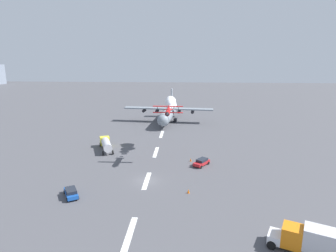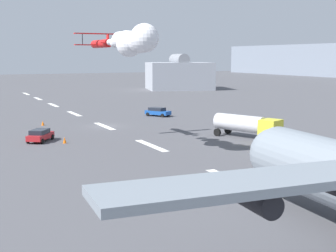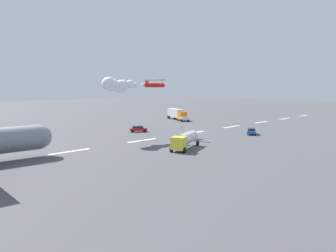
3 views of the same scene
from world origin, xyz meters
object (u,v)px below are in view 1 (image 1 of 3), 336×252
at_px(semi_truck_orange, 333,245).
at_px(traffic_cone_far, 191,160).
at_px(followme_car_yellow, 202,162).
at_px(airport_staff_sedan, 71,192).
at_px(cargo_transport_plane, 168,114).
at_px(fuel_tanker_truck, 106,144).
at_px(stunt_biplane_red, 171,104).
at_px(traffic_cone_near, 188,191).

bearing_deg(semi_truck_orange, traffic_cone_far, 26.69).
xyz_separation_m(followme_car_yellow, airport_staff_sedan, (-16.20, 23.27, 0.00)).
xyz_separation_m(cargo_transport_plane, fuel_tanker_truck, (-32.66, 13.90, -1.68)).
height_order(stunt_biplane_red, semi_truck_orange, stunt_biplane_red).
bearing_deg(stunt_biplane_red, airport_staff_sedan, 150.27).
distance_m(cargo_transport_plane, followme_car_yellow, 43.21).
bearing_deg(traffic_cone_far, airport_staff_sedan, 131.77).
bearing_deg(traffic_cone_near, stunt_biplane_red, 10.39).
bearing_deg(traffic_cone_near, airport_staff_sedan, 97.32).
bearing_deg(airport_staff_sedan, traffic_cone_far, -48.23).
height_order(cargo_transport_plane, semi_truck_orange, cargo_transport_plane).
relative_size(traffic_cone_near, traffic_cone_far, 1.00).
xyz_separation_m(cargo_transport_plane, airport_staff_sedan, (-58.09, 13.04, -2.61)).
bearing_deg(fuel_tanker_truck, airport_staff_sedan, -178.07).
height_order(semi_truck_orange, followme_car_yellow, semi_truck_orange).
bearing_deg(airport_staff_sedan, cargo_transport_plane, -12.65).
bearing_deg(cargo_transport_plane, airport_staff_sedan, 167.35).
bearing_deg(stunt_biplane_red, traffic_cone_near, -169.61).
height_order(fuel_tanker_truck, traffic_cone_near, fuel_tanker_truck).
height_order(stunt_biplane_red, fuel_tanker_truck, stunt_biplane_red).
bearing_deg(traffic_cone_far, semi_truck_orange, -153.31).
height_order(fuel_tanker_truck, traffic_cone_far, fuel_tanker_truck).
height_order(cargo_transport_plane, stunt_biplane_red, stunt_biplane_red).
bearing_deg(fuel_tanker_truck, semi_truck_orange, -135.82).
bearing_deg(traffic_cone_near, fuel_tanker_truck, 42.77).
bearing_deg(fuel_tanker_truck, followme_car_yellow, -110.94).
xyz_separation_m(traffic_cone_near, traffic_cone_far, (16.04, -0.61, 0.00)).
bearing_deg(semi_truck_orange, fuel_tanker_truck, 44.18).
bearing_deg(followme_car_yellow, fuel_tanker_truck, 69.06).
relative_size(cargo_transport_plane, fuel_tanker_truck, 3.52).
bearing_deg(traffic_cone_near, cargo_transport_plane, 7.42).
xyz_separation_m(stunt_biplane_red, traffic_cone_near, (-24.88, -4.56, -11.52)).
height_order(cargo_transport_plane, airport_staff_sedan, cargo_transport_plane).
distance_m(followme_car_yellow, traffic_cone_far, 3.45).
height_order(cargo_transport_plane, followme_car_yellow, cargo_transport_plane).
bearing_deg(followme_car_yellow, cargo_transport_plane, 13.72).
height_order(cargo_transport_plane, traffic_cone_far, cargo_transport_plane).
relative_size(cargo_transport_plane, semi_truck_orange, 2.47).
distance_m(stunt_biplane_red, followme_car_yellow, 17.54).
relative_size(fuel_tanker_truck, traffic_cone_far, 12.39).
distance_m(cargo_transport_plane, stunt_biplane_red, 31.87).
distance_m(followme_car_yellow, airport_staff_sedan, 28.35).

